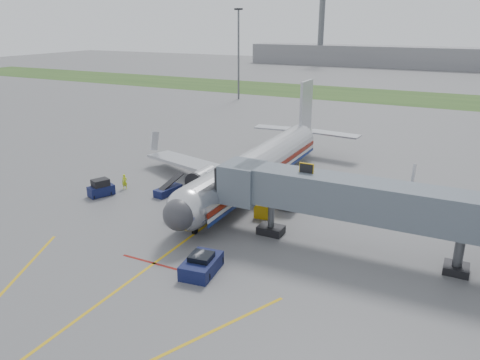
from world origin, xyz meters
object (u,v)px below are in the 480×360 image
at_px(airliner, 258,165).
at_px(ramp_worker, 125,182).
at_px(baggage_tug, 101,188).
at_px(pushback_tug, 201,265).
at_px(belt_loader, 168,190).

bearing_deg(airliner, ramp_worker, -152.21).
distance_m(airliner, baggage_tug, 17.11).
bearing_deg(pushback_tug, airliner, 102.03).
relative_size(pushback_tug, belt_loader, 0.95).
bearing_deg(ramp_worker, airliner, 5.91).
relative_size(belt_loader, ramp_worker, 2.39).
xyz_separation_m(belt_loader, ramp_worker, (-5.30, -0.78, 0.37)).
distance_m(airliner, pushback_tug, 19.28).
xyz_separation_m(pushback_tug, belt_loader, (-11.79, 12.63, -0.15)).
xyz_separation_m(airliner, ramp_worker, (-13.09, -6.90, -1.80)).
relative_size(airliner, baggage_tug, 12.03).
distance_m(pushback_tug, ramp_worker, 20.80).
distance_m(pushback_tug, belt_loader, 17.27).
relative_size(baggage_tug, ramp_worker, 1.75).
xyz_separation_m(baggage_tug, belt_loader, (6.17, 3.59, -0.34)).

